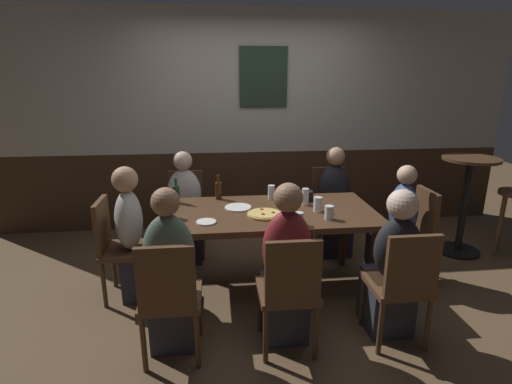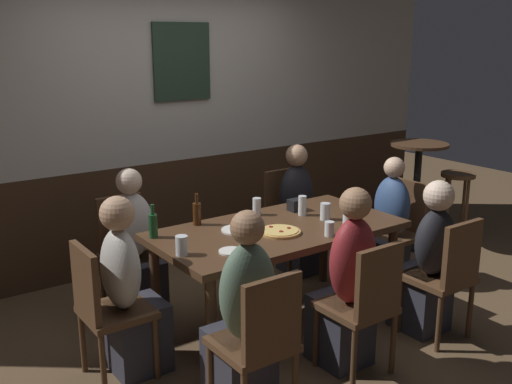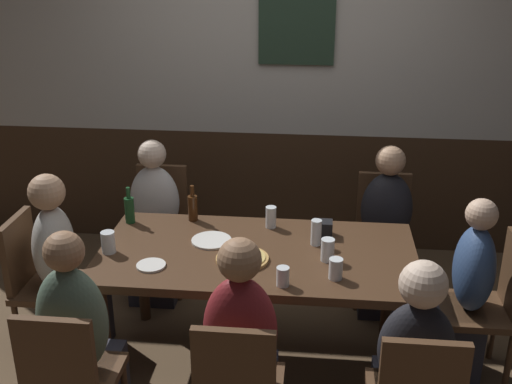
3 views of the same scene
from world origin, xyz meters
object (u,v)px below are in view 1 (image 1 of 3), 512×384
(chair_mid_near, at_px, (289,288))
(pint_glass_pale, at_px, (271,193))
(chair_left_near, at_px, (169,295))
(beer_glass_half, at_px, (305,198))
(beer_bottle_brown, at_px, (218,190))
(dining_table, at_px, (271,219))
(tumbler_short, at_px, (318,205))
(chair_head_east, at_px, (413,231))
(chair_right_far, at_px, (330,203))
(person_mid_near, at_px, (285,275))
(chair_right_near, at_px, (402,282))
(chair_head_west, at_px, (117,243))
(person_right_far, at_px, (334,209))
(pint_glass_stout, at_px, (329,213))
(beer_bottle_green, at_px, (176,193))
(person_right_near, at_px, (392,273))
(condiment_caddy, at_px, (306,196))
(highball_clear, at_px, (172,212))
(side_bar_table, at_px, (465,198))
(person_left_near, at_px, (172,282))
(pint_glass_amber, at_px, (299,219))
(person_head_east, at_px, (395,235))
(person_left_far, at_px, (185,215))
(plate_white_large, at_px, (238,207))
(person_head_west, at_px, (137,243))
(pizza, at_px, (265,214))
(plate_white_small, at_px, (206,222))

(chair_mid_near, bearing_deg, pint_glass_pale, 87.62)
(chair_left_near, relative_size, chair_mid_near, 1.00)
(beer_glass_half, distance_m, beer_bottle_brown, 0.81)
(dining_table, relative_size, tumbler_short, 14.10)
(dining_table, relative_size, chair_mid_near, 2.03)
(chair_head_east, bearing_deg, chair_right_far, 120.89)
(person_mid_near, distance_m, beer_bottle_brown, 1.22)
(chair_right_near, relative_size, person_mid_near, 0.74)
(chair_head_west, distance_m, person_right_far, 2.21)
(pint_glass_stout, distance_m, tumbler_short, 0.20)
(chair_head_east, distance_m, beer_bottle_green, 2.18)
(person_right_near, height_order, person_right_far, person_right_far)
(chair_left_near, xyz_separation_m, chair_mid_near, (0.79, 0.00, 0.00))
(chair_mid_near, height_order, person_right_far, person_right_far)
(dining_table, height_order, condiment_caddy, condiment_caddy)
(highball_clear, height_order, side_bar_table, side_bar_table)
(chair_head_west, relative_size, beer_bottle_green, 3.79)
(chair_right_far, relative_size, person_left_near, 0.74)
(dining_table, distance_m, pint_glass_amber, 0.41)
(person_left_near, relative_size, person_right_near, 1.05)
(dining_table, xyz_separation_m, pint_glass_stout, (0.43, -0.26, 0.13))
(dining_table, xyz_separation_m, person_head_east, (1.15, 0.00, -0.20))
(person_left_far, distance_m, pint_glass_pale, 0.97)
(chair_head_west, bearing_deg, beer_glass_half, 4.28)
(chair_head_east, relative_size, plate_white_large, 3.77)
(person_left_far, relative_size, person_head_west, 0.98)
(person_head_west, bearing_deg, plate_white_large, 6.39)
(pizza, bearing_deg, tumbler_short, 6.16)
(plate_white_large, bearing_deg, person_right_near, -37.23)
(chair_head_east, height_order, chair_right_far, same)
(chair_left_near, bearing_deg, beer_glass_half, 41.84)
(dining_table, height_order, side_bar_table, side_bar_table)
(person_right_far, distance_m, beer_bottle_green, 1.69)
(dining_table, height_order, person_head_west, person_head_west)
(pizza, xyz_separation_m, beer_bottle_brown, (-0.37, 0.49, 0.08))
(highball_clear, bearing_deg, plate_white_large, 19.53)
(person_right_far, xyz_separation_m, highball_clear, (-1.61, -0.81, 0.31))
(person_head_west, bearing_deg, side_bar_table, 9.18)
(pint_glass_pale, height_order, side_bar_table, side_bar_table)
(tumbler_short, bearing_deg, beer_glass_half, 109.39)
(chair_head_east, height_order, chair_right_near, same)
(person_mid_near, height_order, pint_glass_amber, person_mid_near)
(chair_head_east, bearing_deg, condiment_caddy, 165.27)
(person_right_far, bearing_deg, person_left_near, -137.83)
(person_head_east, bearing_deg, plate_white_small, -172.18)
(dining_table, relative_size, beer_bottle_green, 7.71)
(chair_right_near, height_order, beer_bottle_brown, beer_bottle_brown)
(chair_head_east, height_order, pizza, chair_head_east)
(pint_glass_pale, distance_m, beer_bottle_green, 0.87)
(dining_table, bearing_deg, person_mid_near, -90.00)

